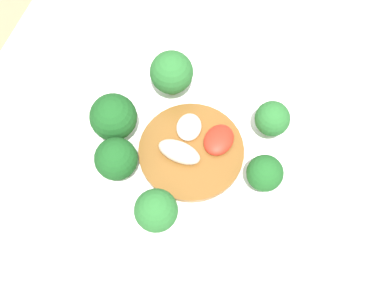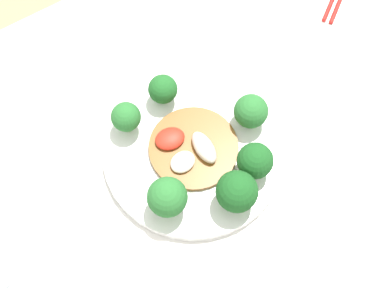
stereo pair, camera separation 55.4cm
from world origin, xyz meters
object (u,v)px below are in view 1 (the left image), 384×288
Objects in this scene: broccoli_east at (156,211)px; stirfry_center at (192,147)px; broccoli_southeast at (116,159)px; broccoli_southwest at (172,73)px; broccoli_south at (113,117)px; broccoli_northwest at (272,119)px; plate at (192,153)px; broccoli_north at (265,173)px.

broccoli_east is 0.10m from stirfry_center.
broccoli_southeast is (-0.04, -0.07, 0.00)m from broccoli_east.
broccoli_southwest is at bearing 171.86° from broccoli_southeast.
broccoli_south is at bearing -134.03° from broccoli_east.
broccoli_south is (0.08, -0.04, -0.00)m from broccoli_southwest.
broccoli_southwest is 1.00× the size of broccoli_south.
broccoli_northwest is at bearing 84.07° from broccoli_southwest.
broccoli_northwest is 0.92× the size of broccoli_southeast.
plate is 0.11m from broccoli_south.
broccoli_south reaches higher than broccoli_southeast.
broccoli_southeast is at bearing 27.05° from broccoli_south.
broccoli_southwest and broccoli_south have the same top height.
broccoli_south is at bearing -69.23° from broccoli_northwest.
broccoli_southwest is 0.17m from broccoli_east.
stirfry_center is at bearing 176.10° from broccoli_east.
broccoli_southeast is (0.05, -0.17, 0.00)m from broccoli_north.
broccoli_southwest reaches higher than stirfry_center.
broccoli_southwest is 0.14m from broccoli_northwest.
broccoli_east is (0.09, -0.01, 0.04)m from plate.
broccoli_southeast is (0.11, -0.15, 0.00)m from broccoli_northwest.
plate is 3.91× the size of broccoli_southwest.
plate is 4.36× the size of broccoli_southeast.
broccoli_northwest is 0.19m from broccoli_southeast.
plate is 0.10m from broccoli_east.
broccoli_southeast reaches higher than stirfry_center.
broccoli_southeast is (0.05, -0.07, 0.04)m from plate.
plate is at bearing 94.70° from broccoli_south.
broccoli_south is 0.10m from stirfry_center.
broccoli_northwest is 0.82× the size of broccoli_south.
broccoli_south is at bearing -27.48° from broccoli_southwest.
broccoli_southwest reaches higher than plate.
broccoli_east is at bearing 15.87° from broccoli_southwest.
broccoli_south is (0.07, -0.18, 0.00)m from broccoli_northwest.
broccoli_north is at bearing 10.42° from broccoli_northwest.
broccoli_east is 0.08m from broccoli_southeast.
broccoli_southeast is 0.05m from broccoli_south.
broccoli_south is at bearing -84.11° from stirfry_center.
broccoli_northwest is 0.19m from broccoli_south.
broccoli_east is at bearing 58.70° from broccoli_southeast.
broccoli_south is (0.01, -0.10, 0.05)m from plate.
broccoli_north is 0.86× the size of broccoli_southeast.
broccoli_south reaches higher than broccoli_northwest.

